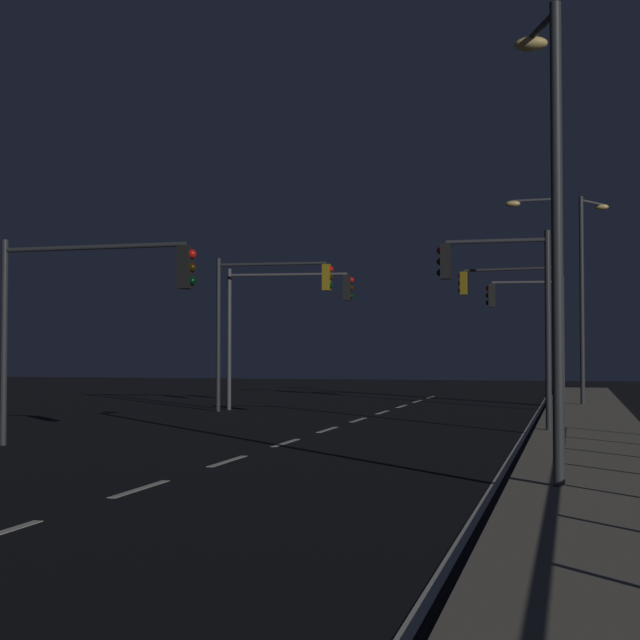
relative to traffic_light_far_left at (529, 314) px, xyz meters
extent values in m
plane|color=black|center=(-4.97, -21.15, -3.73)|extent=(112.00, 112.00, 0.00)
cube|color=gray|center=(2.18, -21.15, -3.66)|extent=(2.88, 77.00, 0.14)
cube|color=silver|center=(-4.97, -25.65, -3.73)|extent=(0.14, 2.00, 0.01)
cube|color=silver|center=(-4.97, -21.65, -3.73)|extent=(0.14, 2.00, 0.01)
cube|color=silver|center=(-4.97, -17.65, -3.73)|extent=(0.14, 2.00, 0.01)
cube|color=silver|center=(-4.97, -13.65, -3.73)|extent=(0.14, 2.00, 0.01)
cube|color=silver|center=(-4.97, -9.65, -3.73)|extent=(0.14, 2.00, 0.01)
cube|color=silver|center=(-4.97, -5.65, -3.73)|extent=(0.14, 2.00, 0.01)
cube|color=silver|center=(-4.97, -1.65, -3.73)|extent=(0.14, 2.00, 0.01)
cube|color=silver|center=(-4.97, 2.35, -3.73)|extent=(0.14, 2.00, 0.01)
cube|color=silver|center=(-4.97, 6.35, -3.73)|extent=(0.14, 2.00, 0.01)
cube|color=silver|center=(0.49, -16.15, -3.73)|extent=(0.14, 53.00, 0.01)
cylinder|color=#4C4C51|center=(1.32, 0.14, -1.02)|extent=(0.16, 0.16, 5.15)
cylinder|color=#4C4C51|center=(-0.07, -0.01, 1.31)|extent=(2.80, 0.42, 0.11)
cube|color=black|center=(-1.47, -0.16, 0.78)|extent=(0.32, 0.37, 0.95)
sphere|color=red|center=(-1.62, -0.18, 1.08)|extent=(0.20, 0.20, 0.20)
sphere|color=black|center=(-1.62, -0.18, 0.78)|extent=(0.20, 0.20, 0.20)
sphere|color=black|center=(-1.62, -0.18, 0.48)|extent=(0.20, 0.20, 0.20)
cylinder|color=#2D3033|center=(-11.24, -19.92, -1.31)|extent=(0.16, 0.16, 4.85)
cylinder|color=#2D3033|center=(-8.91, -19.98, 0.87)|extent=(4.65, 0.23, 0.11)
cube|color=black|center=(-6.59, -20.04, 0.34)|extent=(0.29, 0.35, 0.95)
sphere|color=red|center=(-6.43, -20.04, 0.64)|extent=(0.20, 0.20, 0.20)
sphere|color=black|center=(-6.43, -20.04, 0.34)|extent=(0.20, 0.20, 0.20)
sphere|color=black|center=(-6.43, -20.04, 0.04)|extent=(0.20, 0.20, 0.20)
cylinder|color=#38383D|center=(1.02, -0.25, -0.75)|extent=(0.16, 0.16, 5.70)
cylinder|color=#38383D|center=(-0.81, -0.03, 1.85)|extent=(3.68, 0.55, 0.11)
cube|color=olive|center=(-2.64, 0.19, 1.33)|extent=(0.32, 0.37, 0.95)
sphere|color=red|center=(-2.79, 0.20, 1.63)|extent=(0.20, 0.20, 0.20)
sphere|color=black|center=(-2.79, 0.20, 1.33)|extent=(0.20, 0.20, 0.20)
sphere|color=black|center=(-2.79, 0.20, 1.03)|extent=(0.20, 0.20, 0.20)
cylinder|color=#2D3033|center=(-10.96, -6.61, -0.90)|extent=(0.16, 0.16, 5.67)
cylinder|color=#2D3033|center=(-8.92, -6.48, 1.69)|extent=(4.09, 0.36, 0.11)
cube|color=olive|center=(-6.88, -6.36, 1.16)|extent=(0.30, 0.36, 0.95)
sphere|color=red|center=(-6.73, -6.35, 1.46)|extent=(0.20, 0.20, 0.20)
sphere|color=black|center=(-6.73, -6.35, 1.16)|extent=(0.20, 0.20, 0.20)
sphere|color=black|center=(-6.73, -6.35, 0.86)|extent=(0.20, 0.20, 0.20)
cylinder|color=#2D3033|center=(1.11, -13.82, -0.95)|extent=(0.16, 0.16, 5.29)
cylinder|color=#38383D|center=(-0.23, -13.85, 1.45)|extent=(2.69, 0.15, 0.11)
cube|color=black|center=(-1.58, -13.87, 0.92)|extent=(0.29, 0.34, 0.95)
sphere|color=red|center=(-1.73, -13.87, 1.22)|extent=(0.20, 0.20, 0.20)
sphere|color=black|center=(-1.73, -13.87, 0.92)|extent=(0.20, 0.20, 0.20)
sphere|color=black|center=(-1.73, -13.87, 0.62)|extent=(0.20, 0.20, 0.20)
cylinder|color=#4C4C51|center=(-10.90, -5.63, -1.05)|extent=(0.16, 0.16, 5.37)
cylinder|color=#4C4C51|center=(-8.65, -5.38, 1.38)|extent=(4.51, 0.60, 0.11)
cube|color=black|center=(-6.40, -5.13, 0.86)|extent=(0.32, 0.37, 0.95)
sphere|color=red|center=(-6.25, -5.11, 1.16)|extent=(0.20, 0.20, 0.20)
sphere|color=black|center=(-6.25, -5.11, 0.86)|extent=(0.20, 0.20, 0.20)
sphere|color=black|center=(-6.25, -5.11, 0.56)|extent=(0.20, 0.20, 0.20)
cylinder|color=#2D3033|center=(2.09, -0.76, 0.52)|extent=(0.18, 0.18, 8.22)
cylinder|color=#4C4C51|center=(2.50, -0.06, 4.48)|extent=(0.91, 1.44, 0.10)
ellipsoid|color=#F9D172|center=(2.91, 0.63, 4.38)|extent=(0.56, 0.36, 0.24)
cylinder|color=#2D3033|center=(1.53, -24.62, 0.16)|extent=(0.18, 0.18, 7.50)
cylinder|color=#38383D|center=(1.32, -24.03, 3.76)|extent=(0.52, 1.20, 0.10)
ellipsoid|color=#F9D172|center=(1.11, -23.45, 3.66)|extent=(0.56, 0.36, 0.24)
cylinder|color=#38383D|center=(1.12, -3.23, 0.36)|extent=(0.18, 0.18, 7.91)
cylinder|color=#4C4C51|center=(0.35, -3.20, 4.17)|extent=(1.55, 0.16, 0.10)
ellipsoid|color=#F9D172|center=(-0.42, -3.18, 4.07)|extent=(0.56, 0.36, 0.24)
camera|label=1|loc=(1.77, -39.73, -1.54)|focal=53.56mm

